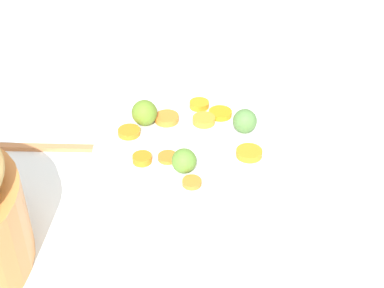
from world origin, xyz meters
TOP-DOWN VIEW (x-y plane):
  - tabletop at (0.00, 0.00)m, footprint 2.40×2.40m
  - serving_bowl_carrots at (-0.03, -0.04)m, footprint 0.29×0.29m
  - carrot_slice_0 at (-0.09, -0.00)m, footprint 0.04×0.04m
  - carrot_slice_1 at (0.07, -0.11)m, footprint 0.04×0.04m
  - carrot_slice_2 at (-0.01, 0.03)m, footprint 0.04×0.04m
  - carrot_slice_3 at (0.03, -0.13)m, footprint 0.04×0.04m
  - carrot_slice_4 at (-0.03, 0.00)m, footprint 0.04×0.04m
  - carrot_slice_5 at (0.03, -0.09)m, footprint 0.04×0.04m
  - carrot_slice_6 at (0.06, 0.02)m, footprint 0.03×0.03m
  - carrot_slice_7 at (-0.08, -0.10)m, footprint 0.04×0.04m
  - carrot_slice_8 at (0.06, -0.05)m, footprint 0.04×0.04m
  - brussels_sprout_0 at (-0.03, -0.13)m, footprint 0.04×0.04m
  - brussels_sprout_1 at (-0.06, -0.01)m, footprint 0.03×0.03m
  - brussels_sprout_2 at (0.07, -0.01)m, footprint 0.04×0.04m
  - casserole_dish at (0.16, -0.35)m, footprint 0.22×0.22m

SIDE VIEW (x-z plane):
  - tabletop at x=0.00m, z-range 0.00..0.02m
  - serving_bowl_carrots at x=-0.03m, z-range 0.02..0.09m
  - casserole_dish at x=0.16m, z-range 0.02..0.11m
  - carrot_slice_4 at x=-0.03m, z-range 0.09..0.10m
  - carrot_slice_0 at x=-0.09m, z-range 0.09..0.10m
  - carrot_slice_3 at x=0.03m, z-range 0.09..0.10m
  - carrot_slice_6 at x=0.06m, z-range 0.09..0.10m
  - carrot_slice_7 at x=-0.08m, z-range 0.09..0.10m
  - carrot_slice_1 at x=0.07m, z-range 0.09..0.10m
  - carrot_slice_5 at x=0.03m, z-range 0.09..0.10m
  - carrot_slice_8 at x=0.06m, z-range 0.09..0.10m
  - carrot_slice_2 at x=-0.01m, z-range 0.09..0.10m
  - brussels_sprout_1 at x=-0.06m, z-range 0.09..0.13m
  - brussels_sprout_0 at x=-0.03m, z-range 0.09..0.13m
  - brussels_sprout_2 at x=0.07m, z-range 0.09..0.13m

